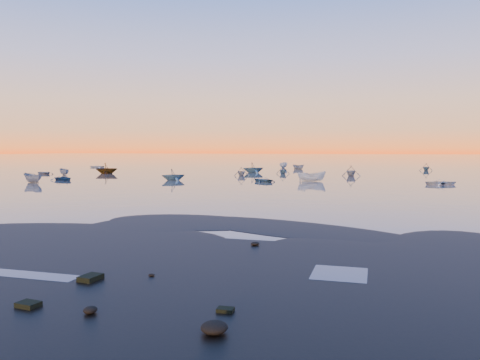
% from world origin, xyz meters
% --- Properties ---
extents(ground, '(600.00, 600.00, 0.00)m').
position_xyz_m(ground, '(0.00, 100.00, 0.00)').
color(ground, '#6F665C').
rests_on(ground, ground).
extents(mud_lobes, '(140.00, 6.00, 0.07)m').
position_xyz_m(mud_lobes, '(0.00, -1.00, 0.01)').
color(mud_lobes, black).
rests_on(mud_lobes, ground).
extents(moored_fleet, '(124.00, 58.00, 1.20)m').
position_xyz_m(moored_fleet, '(0.00, 53.00, 0.00)').
color(moored_fleet, silver).
rests_on(moored_fleet, ground).
extents(boat_near_left, '(3.31, 4.13, 0.96)m').
position_xyz_m(boat_near_left, '(-30.30, 31.93, 0.00)').
color(boat_near_left, '#3B5E72').
rests_on(boat_near_left, ground).
extents(boat_near_center, '(2.95, 4.33, 1.38)m').
position_xyz_m(boat_near_center, '(3.90, 39.68, 0.00)').
color(boat_near_center, silver).
rests_on(boat_near_center, ground).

